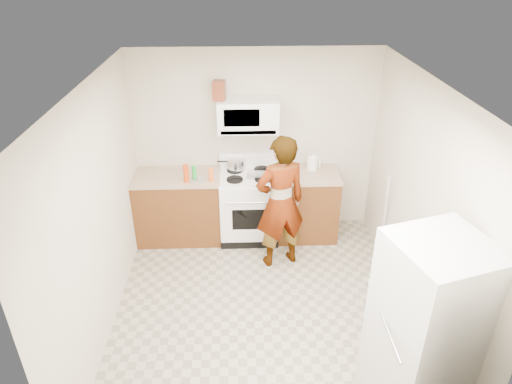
{
  "coord_description": "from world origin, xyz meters",
  "views": [
    {
      "loc": [
        -0.21,
        -3.86,
        3.55
      ],
      "look_at": [
        -0.04,
        0.55,
        1.18
      ],
      "focal_mm": 32.0,
      "sensor_mm": 36.0,
      "label": 1
    }
  ],
  "objects_px": {
    "microwave": "(248,115)",
    "kettle": "(312,163)",
    "fridge": "(426,332)",
    "gas_range": "(249,205)",
    "person": "(280,203)",
    "saucepan": "(236,164)"
  },
  "relations": [
    {
      "from": "microwave",
      "to": "kettle",
      "type": "relative_size",
      "value": 4.39
    },
    {
      "from": "fridge",
      "to": "kettle",
      "type": "bearing_deg",
      "value": 83.17
    },
    {
      "from": "gas_range",
      "to": "person",
      "type": "bearing_deg",
      "value": -59.76
    },
    {
      "from": "kettle",
      "to": "person",
      "type": "bearing_deg",
      "value": -139.78
    },
    {
      "from": "kettle",
      "to": "saucepan",
      "type": "bearing_deg",
      "value": 161.62
    },
    {
      "from": "gas_range",
      "to": "kettle",
      "type": "height_order",
      "value": "gas_range"
    },
    {
      "from": "person",
      "to": "kettle",
      "type": "xyz_separation_m",
      "value": [
        0.49,
        0.76,
        0.16
      ]
    },
    {
      "from": "saucepan",
      "to": "fridge",
      "type": "bearing_deg",
      "value": -62.46
    },
    {
      "from": "microwave",
      "to": "fridge",
      "type": "relative_size",
      "value": 0.45
    },
    {
      "from": "microwave",
      "to": "fridge",
      "type": "distance_m",
      "value": 3.27
    },
    {
      "from": "person",
      "to": "saucepan",
      "type": "xyz_separation_m",
      "value": [
        -0.53,
        0.78,
        0.16
      ]
    },
    {
      "from": "fridge",
      "to": "kettle",
      "type": "xyz_separation_m",
      "value": [
        -0.49,
        2.87,
        0.17
      ]
    },
    {
      "from": "gas_range",
      "to": "microwave",
      "type": "distance_m",
      "value": 1.22
    },
    {
      "from": "microwave",
      "to": "saucepan",
      "type": "distance_m",
      "value": 0.7
    },
    {
      "from": "gas_range",
      "to": "person",
      "type": "xyz_separation_m",
      "value": [
        0.36,
        -0.62,
        0.37
      ]
    },
    {
      "from": "gas_range",
      "to": "person",
      "type": "height_order",
      "value": "person"
    },
    {
      "from": "microwave",
      "to": "gas_range",
      "type": "bearing_deg",
      "value": -90.0
    },
    {
      "from": "fridge",
      "to": "kettle",
      "type": "relative_size",
      "value": 9.82
    },
    {
      "from": "gas_range",
      "to": "microwave",
      "type": "bearing_deg",
      "value": 90.0
    },
    {
      "from": "saucepan",
      "to": "kettle",
      "type": "bearing_deg",
      "value": -1.29
    },
    {
      "from": "gas_range",
      "to": "saucepan",
      "type": "relative_size",
      "value": 5.0
    },
    {
      "from": "person",
      "to": "saucepan",
      "type": "relative_size",
      "value": 7.59
    }
  ]
}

